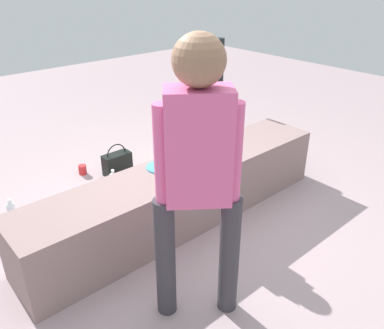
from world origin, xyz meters
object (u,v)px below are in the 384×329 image
(gift_bag, at_px, (185,147))
(adult_standing, at_px, (198,165))
(child_seated, at_px, (189,140))
(cake_box_white, at_px, (116,208))
(water_bottle_far_side, at_px, (12,211))
(cake_plate, at_px, (160,165))
(handbag_black_leather, at_px, (117,163))
(party_cup_red, at_px, (83,170))
(water_bottle_near_gift, at_px, (114,181))

(gift_bag, bearing_deg, adult_standing, -128.30)
(child_seated, bearing_deg, adult_standing, -128.20)
(adult_standing, relative_size, cake_box_white, 5.15)
(water_bottle_far_side, xyz_separation_m, cake_box_white, (0.71, -0.47, -0.04))
(cake_plate, relative_size, cake_box_white, 0.70)
(cake_plate, bearing_deg, water_bottle_far_side, 138.74)
(gift_bag, xyz_separation_m, cake_box_white, (-1.12, -0.39, -0.11))
(child_seated, bearing_deg, cake_plate, 149.33)
(child_seated, xyz_separation_m, cake_box_white, (-0.43, 0.47, -0.66))
(adult_standing, relative_size, cake_plate, 7.40)
(gift_bag, xyz_separation_m, handbag_black_leather, (-0.71, 0.23, -0.05))
(water_bottle_far_side, relative_size, handbag_black_leather, 0.64)
(child_seated, bearing_deg, cake_box_white, 132.68)
(cake_box_white, relative_size, handbag_black_leather, 0.99)
(gift_bag, bearing_deg, child_seated, -128.39)
(party_cup_red, distance_m, handbag_black_leather, 0.37)
(child_seated, height_order, handbag_black_leather, child_seated)
(water_bottle_near_gift, bearing_deg, party_cup_red, 98.46)
(child_seated, height_order, water_bottle_near_gift, child_seated)
(cake_box_white, distance_m, handbag_black_leather, 0.75)
(water_bottle_far_side, bearing_deg, gift_bag, -2.54)
(water_bottle_near_gift, bearing_deg, child_seated, -74.44)
(child_seated, height_order, cake_box_white, child_seated)
(adult_standing, bearing_deg, child_seated, 51.80)
(water_bottle_far_side, distance_m, party_cup_red, 0.92)
(gift_bag, relative_size, cake_box_white, 1.14)
(child_seated, bearing_deg, water_bottle_far_side, 140.39)
(gift_bag, height_order, water_bottle_far_side, gift_bag)
(party_cup_red, bearing_deg, adult_standing, -98.19)
(water_bottle_near_gift, height_order, cake_box_white, water_bottle_near_gift)
(gift_bag, bearing_deg, party_cup_red, 154.85)
(party_cup_red, bearing_deg, water_bottle_near_gift, -81.54)
(child_seated, bearing_deg, water_bottle_near_gift, 105.56)
(water_bottle_near_gift, bearing_deg, cake_plate, -87.37)
(cake_plate, bearing_deg, party_cup_red, 95.03)
(party_cup_red, height_order, cake_box_white, cake_box_white)
(gift_bag, relative_size, handbag_black_leather, 1.13)
(adult_standing, distance_m, water_bottle_far_side, 2.01)
(gift_bag, xyz_separation_m, party_cup_red, (-0.99, 0.46, -0.12))
(handbag_black_leather, bearing_deg, water_bottle_near_gift, -127.69)
(water_bottle_far_side, bearing_deg, party_cup_red, 24.67)
(party_cup_red, bearing_deg, cake_box_white, -98.48)
(party_cup_red, xyz_separation_m, handbag_black_leather, (0.28, -0.23, 0.07))
(adult_standing, xyz_separation_m, cake_plate, (0.41, 0.89, -0.48))
(gift_bag, bearing_deg, water_bottle_near_gift, -178.10)
(handbag_black_leather, bearing_deg, gift_bag, -18.23)
(cake_box_white, xyz_separation_m, handbag_black_leather, (0.41, 0.63, 0.06))
(adult_standing, relative_size, party_cup_red, 17.60)
(water_bottle_near_gift, bearing_deg, handbag_black_leather, 52.31)
(adult_standing, height_order, handbag_black_leather, adult_standing)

